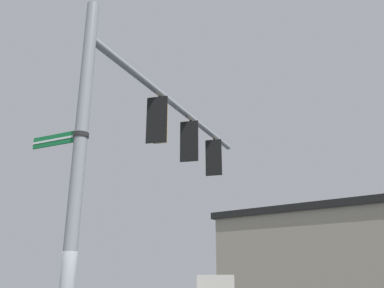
% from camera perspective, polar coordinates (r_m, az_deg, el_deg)
% --- Properties ---
extents(signal_pole, '(0.24, 0.24, 7.38)m').
position_cam_1_polar(signal_pole, '(7.27, -16.21, -5.14)').
color(signal_pole, gray).
rests_on(signal_pole, ground).
extents(mast_arm, '(1.51, 7.72, 0.17)m').
position_cam_1_polar(mast_arm, '(11.26, -1.76, 5.03)').
color(mast_arm, gray).
extents(traffic_light_nearest_pole, '(0.54, 0.49, 1.31)m').
position_cam_1_polar(traffic_light_nearest_pole, '(10.06, -4.71, 3.19)').
color(traffic_light_nearest_pole, black).
extents(traffic_light_mid_inner, '(0.54, 0.49, 1.31)m').
position_cam_1_polar(traffic_light_mid_inner, '(11.60, -0.16, 0.17)').
color(traffic_light_mid_inner, black).
extents(traffic_light_mid_outer, '(0.54, 0.49, 1.31)m').
position_cam_1_polar(traffic_light_mid_outer, '(13.21, 3.30, -2.13)').
color(traffic_light_mid_outer, black).
extents(street_name_sign, '(1.29, 0.35, 0.22)m').
position_cam_1_polar(street_name_sign, '(7.72, -17.58, 0.84)').
color(street_name_sign, '#147238').
extents(storefront_building, '(11.20, 9.41, 4.91)m').
position_cam_1_polar(storefront_building, '(19.08, 20.84, -16.21)').
color(storefront_building, '#A89E89').
rests_on(storefront_building, ground).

